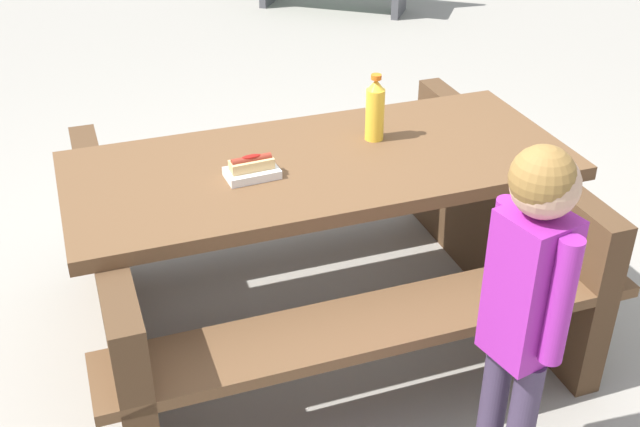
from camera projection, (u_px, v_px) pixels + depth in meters
The scene contains 5 objects.
ground_plane at pixel (320, 324), 3.20m from camera, with size 30.00×30.00×0.00m, color gray.
picnic_table at pixel (320, 232), 2.97m from camera, with size 2.08×1.79×0.75m.
soda_bottle at pixel (375, 110), 2.90m from camera, with size 0.07×0.07×0.25m.
hotdog_tray at pixel (252, 169), 2.68m from camera, with size 0.20×0.14×0.08m.
child_in_coat at pixel (527, 288), 2.13m from camera, with size 0.19×0.29×1.19m.
Camera 1 is at (1.38, 2.10, 2.02)m, focal length 44.22 mm.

